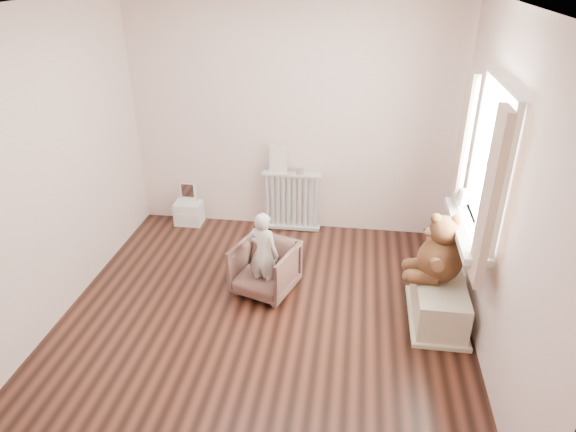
# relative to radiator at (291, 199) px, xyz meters

# --- Properties ---
(floor) EXTENTS (3.60, 3.60, 0.01)m
(floor) POSITION_rel_radiator_xyz_m (-0.01, -1.68, -0.39)
(floor) COLOR black
(floor) RESTS_ON ground
(ceiling) EXTENTS (3.60, 3.60, 0.01)m
(ceiling) POSITION_rel_radiator_xyz_m (-0.01, -1.68, 2.21)
(ceiling) COLOR white
(ceiling) RESTS_ON ground
(back_wall) EXTENTS (3.60, 0.02, 2.60)m
(back_wall) POSITION_rel_radiator_xyz_m (-0.01, 0.12, 0.91)
(back_wall) COLOR white
(back_wall) RESTS_ON ground
(front_wall) EXTENTS (3.60, 0.02, 2.60)m
(front_wall) POSITION_rel_radiator_xyz_m (-0.01, -3.48, 0.91)
(front_wall) COLOR white
(front_wall) RESTS_ON ground
(left_wall) EXTENTS (0.02, 3.60, 2.60)m
(left_wall) POSITION_rel_radiator_xyz_m (-1.81, -1.68, 0.91)
(left_wall) COLOR white
(left_wall) RESTS_ON ground
(right_wall) EXTENTS (0.02, 3.60, 2.60)m
(right_wall) POSITION_rel_radiator_xyz_m (1.79, -1.68, 0.91)
(right_wall) COLOR white
(right_wall) RESTS_ON ground
(window) EXTENTS (0.03, 0.90, 1.10)m
(window) POSITION_rel_radiator_xyz_m (1.75, -1.38, 1.06)
(window) COLOR white
(window) RESTS_ON right_wall
(window_sill) EXTENTS (0.22, 1.10, 0.06)m
(window_sill) POSITION_rel_radiator_xyz_m (1.66, -1.38, 0.48)
(window_sill) COLOR silver
(window_sill) RESTS_ON right_wall
(curtain_left) EXTENTS (0.06, 0.26, 1.30)m
(curtain_left) POSITION_rel_radiator_xyz_m (1.64, -1.95, 1.00)
(curtain_left) COLOR #C5AB92
(curtain_left) RESTS_ON right_wall
(curtain_right) EXTENTS (0.06, 0.26, 1.30)m
(curtain_right) POSITION_rel_radiator_xyz_m (1.64, -0.81, 1.00)
(curtain_right) COLOR #C5AB92
(curtain_right) RESTS_ON right_wall
(radiator) EXTENTS (0.67, 0.13, 0.71)m
(radiator) POSITION_rel_radiator_xyz_m (0.00, 0.00, 0.00)
(radiator) COLOR silver
(radiator) RESTS_ON floor
(paper_doll) EXTENTS (0.19, 0.02, 0.32)m
(paper_doll) POSITION_rel_radiator_xyz_m (-0.15, 0.00, 0.48)
(paper_doll) COLOR beige
(paper_doll) RESTS_ON radiator
(tin_a) EXTENTS (0.09, 0.09, 0.06)m
(tin_a) POSITION_rel_radiator_xyz_m (0.10, 0.00, 0.34)
(tin_a) COLOR #A59E8C
(tin_a) RESTS_ON radiator
(toy_vanity) EXTENTS (0.32, 0.23, 0.50)m
(toy_vanity) POSITION_rel_radiator_xyz_m (-1.23, -0.03, -0.11)
(toy_vanity) COLOR silver
(toy_vanity) RESTS_ON floor
(armchair) EXTENTS (0.68, 0.69, 0.50)m
(armchair) POSITION_rel_radiator_xyz_m (-0.08, -1.27, -0.14)
(armchair) COLOR brown
(armchair) RESTS_ON floor
(child) EXTENTS (0.35, 0.29, 0.84)m
(child) POSITION_rel_radiator_xyz_m (-0.08, -1.32, 0.05)
(child) COLOR beige
(child) RESTS_ON armchair
(toy_bench) EXTENTS (0.42, 0.79, 0.37)m
(toy_bench) POSITION_rel_radiator_xyz_m (1.51, -1.48, -0.19)
(toy_bench) COLOR beige
(toy_bench) RESTS_ON floor
(teddy_bear) EXTENTS (0.51, 0.40, 0.62)m
(teddy_bear) POSITION_rel_radiator_xyz_m (1.48, -1.40, 0.28)
(teddy_bear) COLOR #3C2211
(teddy_bear) RESTS_ON toy_bench
(plush_cat) EXTENTS (0.17, 0.26, 0.21)m
(plush_cat) POSITION_rel_radiator_xyz_m (1.65, -1.02, 0.61)
(plush_cat) COLOR slate
(plush_cat) RESTS_ON window_sill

